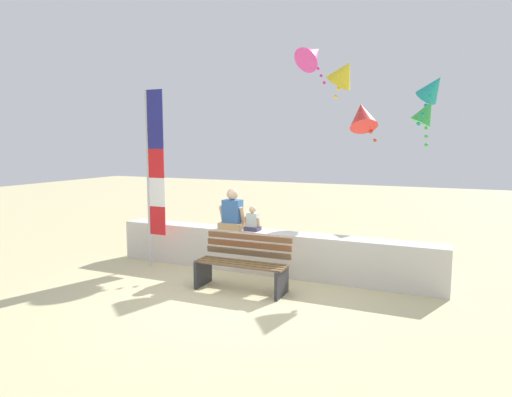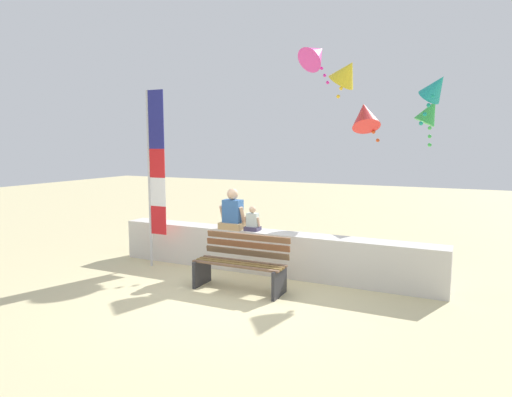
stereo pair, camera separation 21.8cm
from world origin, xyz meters
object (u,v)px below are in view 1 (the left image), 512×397
flag_banner (153,170)px  kite_magenta (312,55)px  kite_red (362,115)px  person_adult (233,213)px  person_child (253,221)px  kite_teal (433,88)px  kite_yellow (344,73)px  park_bench (243,265)px  kite_green (426,112)px

flag_banner → kite_magenta: 5.19m
kite_red → kite_magenta: size_ratio=0.83×
person_adult → person_child: (0.42, 0.00, -0.12)m
kite_teal → kite_yellow: 1.95m
kite_magenta → kite_teal: bearing=-22.5°
person_adult → flag_banner: bearing=-160.0°
park_bench → person_adult: (-0.71, 1.02, 0.67)m
park_bench → kite_red: (1.19, 3.54, 2.59)m
kite_teal → kite_magenta: kite_magenta is taller
kite_red → kite_yellow: kite_yellow is taller
person_child → person_adult: bearing=-179.9°
kite_red → kite_green: kite_green is taller
person_child → kite_teal: size_ratio=0.42×
person_adult → kite_magenta: kite_magenta is taller
kite_yellow → flag_banner: bearing=-132.2°
flag_banner → kite_green: size_ratio=3.09×
kite_yellow → park_bench: bearing=-101.4°
kite_green → kite_magenta: kite_magenta is taller
park_bench → person_child: bearing=105.9°
person_adult → kite_red: 3.69m
flag_banner → kite_magenta: kite_magenta is taller
kite_teal → kite_magenta: size_ratio=0.91×
person_child → kite_green: size_ratio=0.42×
park_bench → flag_banner: size_ratio=0.46×
person_adult → kite_yellow: 4.15m
park_bench → kite_red: size_ratio=1.55×
kite_green → kite_teal: bearing=-79.5°
person_child → kite_green: 4.75m
kite_green → kite_yellow: 2.01m
person_child → kite_yellow: 4.11m
kite_red → kite_green: bearing=30.4°
kite_teal → person_adult: bearing=-144.9°
flag_banner → kite_teal: kite_teal is taller
park_bench → kite_magenta: 6.17m
kite_green → flag_banner: bearing=-140.5°
flag_banner → kite_teal: 5.76m
person_child → kite_red: 3.56m
person_adult → kite_yellow: kite_yellow is taller
person_adult → kite_teal: kite_teal is taller
person_child → kite_red: (1.48, 2.52, 2.04)m
person_child → kite_yellow: bearing=68.8°
park_bench → kite_green: kite_green is taller
park_bench → kite_magenta: kite_magenta is taller
kite_red → kite_magenta: bearing=145.3°
flag_banner → person_adult: bearing=20.0°
flag_banner → kite_red: size_ratio=3.39×
person_adult → kite_green: kite_green is taller
kite_red → kite_yellow: bearing=166.0°
person_adult → person_child: bearing=0.1°
person_child → kite_green: (2.73, 3.25, 2.12)m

